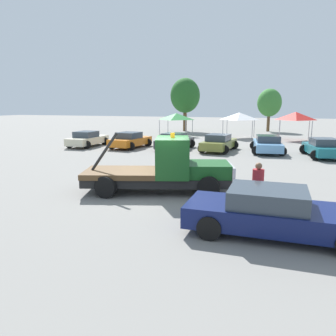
{
  "coord_description": "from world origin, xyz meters",
  "views": [
    {
      "loc": [
        4.65,
        -12.61,
        3.65
      ],
      "look_at": [
        0.5,
        0.0,
        1.05
      ],
      "focal_mm": 35.0,
      "sensor_mm": 36.0,
      "label": 1
    }
  ],
  "objects": [
    {
      "name": "canopy_tent_green",
      "position": [
        -6.34,
        23.84,
        2.25
      ],
      "size": [
        3.14,
        3.14,
        2.63
      ],
      "color": "#9E9EA3",
      "rests_on": "ground"
    },
    {
      "name": "person_near_truck",
      "position": [
        4.18,
        -1.47,
        1.0
      ],
      "size": [
        0.38,
        0.38,
        1.73
      ],
      "rotation": [
        0.0,
        0.0,
        3.74
      ],
      "color": "#847051",
      "rests_on": "ground"
    },
    {
      "name": "foreground_car",
      "position": [
        4.74,
        -3.34,
        0.65
      ],
      "size": [
        5.03,
        2.14,
        1.34
      ],
      "rotation": [
        0.0,
        0.0,
        -0.01
      ],
      "color": "#0F194C",
      "rests_on": "ground"
    },
    {
      "name": "tree_center",
      "position": [
        3.59,
        34.14,
        3.82
      ],
      "size": [
        3.19,
        3.19,
        5.69
      ],
      "color": "brown",
      "rests_on": "ground"
    },
    {
      "name": "canopy_tent_white",
      "position": [
        0.79,
        23.92,
        2.36
      ],
      "size": [
        3.12,
        3.12,
        2.75
      ],
      "color": "#9E9EA3",
      "rests_on": "ground"
    },
    {
      "name": "tow_truck",
      "position": [
        0.37,
        0.11,
        0.97
      ],
      "size": [
        6.46,
        3.69,
        2.51
      ],
      "rotation": [
        0.0,
        0.0,
        0.29
      ],
      "color": "black",
      "rests_on": "ground"
    },
    {
      "name": "parked_car_olive",
      "position": [
        0.43,
        12.99,
        0.65
      ],
      "size": [
        2.73,
        4.75,
        1.34
      ],
      "rotation": [
        0.0,
        0.0,
        1.46
      ],
      "color": "olive",
      "rests_on": "ground"
    },
    {
      "name": "tree_left",
      "position": [
        -7.29,
        31.04,
        4.76
      ],
      "size": [
        3.98,
        3.98,
        7.1
      ],
      "color": "brown",
      "rests_on": "ground"
    },
    {
      "name": "parked_car_orange",
      "position": [
        -7.01,
        12.57,
        0.65
      ],
      "size": [
        2.8,
        4.43,
        1.34
      ],
      "rotation": [
        0.0,
        0.0,
        1.45
      ],
      "color": "orange",
      "rests_on": "ground"
    },
    {
      "name": "parked_car_charcoal",
      "position": [
        -3.19,
        12.97,
        0.65
      ],
      "size": [
        2.72,
        4.44,
        1.34
      ],
      "rotation": [
        0.0,
        0.0,
        1.47
      ],
      "color": "#2D2D33",
      "rests_on": "ground"
    },
    {
      "name": "parked_car_teal",
      "position": [
        7.81,
        12.23,
        0.65
      ],
      "size": [
        2.82,
        4.56,
        1.34
      ],
      "rotation": [
        0.0,
        0.0,
        1.74
      ],
      "color": "#196670",
      "rests_on": "ground"
    },
    {
      "name": "parked_car_cream",
      "position": [
        -10.96,
        12.25,
        0.65
      ],
      "size": [
        2.35,
        4.42,
        1.34
      ],
      "rotation": [
        0.0,
        0.0,
        1.57
      ],
      "color": "beige",
      "rests_on": "ground"
    },
    {
      "name": "canopy_tent_red",
      "position": [
        6.46,
        23.15,
        2.47
      ],
      "size": [
        3.01,
        3.01,
        2.88
      ],
      "color": "#9E9EA3",
      "rests_on": "ground"
    },
    {
      "name": "ground_plane",
      "position": [
        0.0,
        0.0,
        0.0
      ],
      "size": [
        160.0,
        160.0,
        0.0
      ],
      "primitive_type": "plane",
      "color": "gray"
    },
    {
      "name": "parked_car_skyblue",
      "position": [
        4.09,
        13.29,
        0.65
      ],
      "size": [
        2.81,
        4.76,
        1.34
      ],
      "rotation": [
        0.0,
        0.0,
        1.69
      ],
      "color": "#669ED1",
      "rests_on": "ground"
    }
  ]
}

